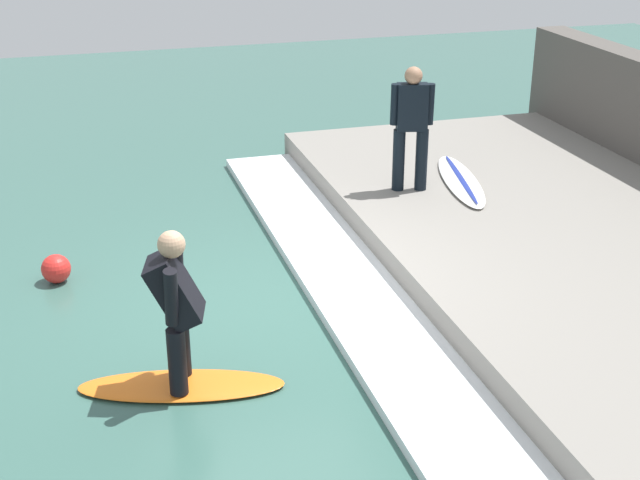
# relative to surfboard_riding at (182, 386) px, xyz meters

# --- Properties ---
(ground_plane) EXTENTS (28.00, 28.00, 0.00)m
(ground_plane) POSITION_rel_surfboard_riding_xyz_m (1.08, 1.30, -0.03)
(ground_plane) COLOR #386056
(concrete_ledge) EXTENTS (4.40, 9.89, 0.37)m
(concrete_ledge) POSITION_rel_surfboard_riding_xyz_m (4.74, 1.30, 0.16)
(concrete_ledge) COLOR gray
(concrete_ledge) RESTS_ON ground_plane
(wave_foam_crest) EXTENTS (0.98, 9.39, 0.11)m
(wave_foam_crest) POSITION_rel_surfboard_riding_xyz_m (2.04, 1.30, 0.02)
(wave_foam_crest) COLOR white
(wave_foam_crest) RESTS_ON ground_plane
(surfboard_riding) EXTENTS (1.91, 0.97, 0.06)m
(surfboard_riding) POSITION_rel_surfboard_riding_xyz_m (0.00, 0.00, 0.00)
(surfboard_riding) COLOR orange
(surfboard_riding) RESTS_ON ground_plane
(surfer_riding) EXTENTS (0.56, 0.67, 1.46)m
(surfer_riding) POSITION_rel_surfboard_riding_xyz_m (0.00, -0.00, 0.84)
(surfer_riding) COLOR black
(surfer_riding) RESTS_ON surfboard_riding
(surfer_waiting_near) EXTENTS (0.53, 0.34, 1.61)m
(surfer_waiting_near) POSITION_rel_surfboard_riding_xyz_m (3.46, 3.31, 1.25)
(surfer_waiting_near) COLOR black
(surfer_waiting_near) RESTS_ON concrete_ledge
(surfboard_waiting_near) EXTENTS (0.88, 2.14, 0.07)m
(surfboard_waiting_near) POSITION_rel_surfboard_riding_xyz_m (4.22, 3.36, 0.37)
(surfboard_waiting_near) COLOR white
(surfboard_waiting_near) RESTS_ON concrete_ledge
(marker_buoy) EXTENTS (0.32, 0.32, 0.32)m
(marker_buoy) POSITION_rel_surfboard_riding_xyz_m (-1.02, 2.55, 0.13)
(marker_buoy) COLOR red
(marker_buoy) RESTS_ON ground_plane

